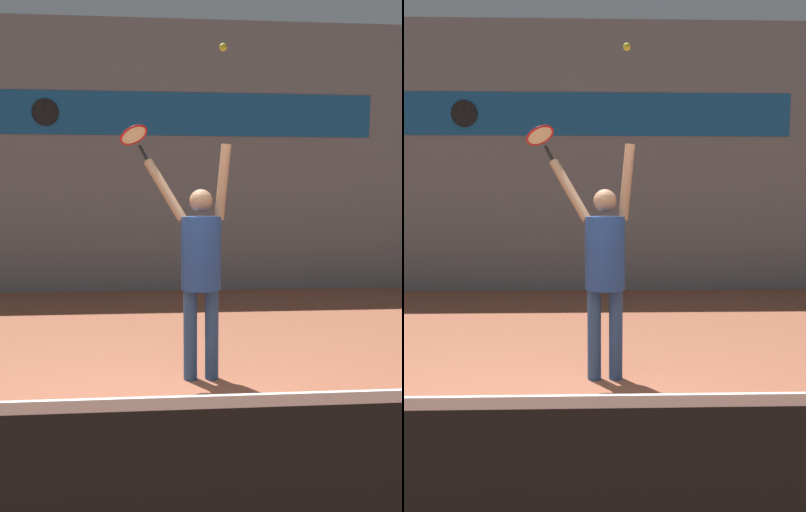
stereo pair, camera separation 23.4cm
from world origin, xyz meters
TOP-DOWN VIEW (x-y plane):
  - ground_plane at (0.00, 0.00)m, footprint 18.00×18.00m
  - back_wall at (0.00, 6.20)m, footprint 18.00×0.10m
  - sponsor_banner at (0.00, 6.14)m, footprint 7.89×0.02m
  - scoreboard_clock at (-2.10, 6.12)m, footprint 0.49×0.04m
  - court_net at (0.00, -1.43)m, footprint 7.92×0.07m
  - tennis_player at (0.34, 1.35)m, footprint 0.84×0.51m
  - tennis_racket at (-0.28, 1.74)m, footprint 0.38×0.39m
  - tennis_ball at (0.54, 1.28)m, footprint 0.07×0.07m

SIDE VIEW (x-z plane):
  - ground_plane at x=0.00m, z-range 0.00..0.00m
  - court_net at x=0.00m, z-range -0.03..1.03m
  - tennis_player at x=0.34m, z-range 0.03..2.26m
  - tennis_racket at x=-0.28m, z-range 2.15..2.52m
  - back_wall at x=0.00m, z-range 0.00..5.00m
  - tennis_ball at x=0.54m, z-range 3.03..3.10m
  - sponsor_banner at x=0.00m, z-range 2.91..3.69m
  - scoreboard_clock at x=-2.10m, z-range 3.06..3.55m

